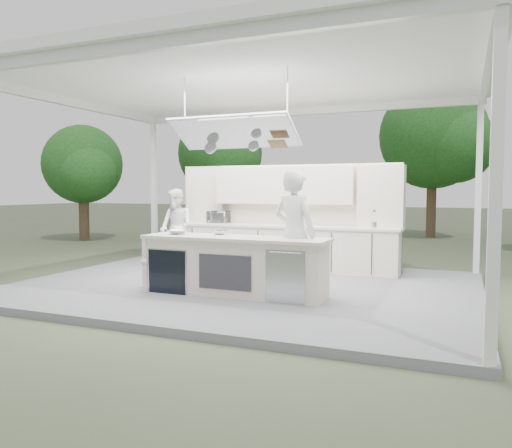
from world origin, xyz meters
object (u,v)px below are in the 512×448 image
at_px(head_chef, 295,234).
at_px(sous_chef, 176,227).
at_px(back_counter, 281,247).
at_px(demo_island, 233,266).

height_order(head_chef, sous_chef, head_chef).
bearing_deg(sous_chef, back_counter, 34.75).
distance_m(back_counter, head_chef, 2.90).
relative_size(demo_island, head_chef, 1.53).
bearing_deg(demo_island, sous_chef, 136.69).
relative_size(head_chef, sous_chef, 1.17).
bearing_deg(demo_island, head_chef, 12.14).
bearing_deg(head_chef, demo_island, 28.31).
xyz_separation_m(back_counter, head_chef, (1.16, -2.60, 0.53)).
relative_size(demo_island, sous_chef, 1.79).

